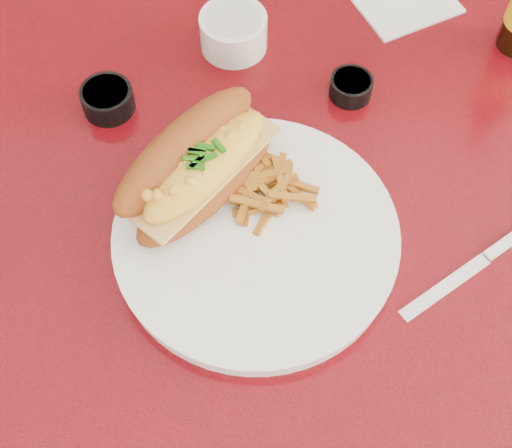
{
  "coord_description": "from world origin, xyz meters",
  "views": [
    {
      "loc": [
        -0.08,
        -0.47,
        1.44
      ],
      "look_at": [
        -0.07,
        -0.1,
        0.81
      ],
      "focal_mm": 50.0,
      "sensor_mm": 36.0,
      "label": 1
    }
  ],
  "objects_px": {
    "dinner_plate": "(256,237)",
    "gravy_ramekin": "(234,31)",
    "sauce_cup_left": "(107,99)",
    "knife": "(481,262)",
    "diner_table": "(306,238)",
    "mac_hoagie": "(199,165)",
    "fork": "(317,207)",
    "sauce_cup_right": "(351,86)",
    "booth_bench_far": "(278,0)"
  },
  "relations": [
    {
      "from": "diner_table",
      "to": "booth_bench_far",
      "type": "bearing_deg",
      "value": 90.0
    },
    {
      "from": "gravy_ramekin",
      "to": "knife",
      "type": "distance_m",
      "value": 0.41
    },
    {
      "from": "diner_table",
      "to": "sauce_cup_right",
      "type": "distance_m",
      "value": 0.21
    },
    {
      "from": "sauce_cup_left",
      "to": "diner_table",
      "type": "bearing_deg",
      "value": -21.36
    },
    {
      "from": "gravy_ramekin",
      "to": "fork",
      "type": "bearing_deg",
      "value": -71.11
    },
    {
      "from": "dinner_plate",
      "to": "gravy_ramekin",
      "type": "xyz_separation_m",
      "value": [
        -0.02,
        0.29,
        0.01
      ]
    },
    {
      "from": "sauce_cup_left",
      "to": "dinner_plate",
      "type": "bearing_deg",
      "value": -47.58
    },
    {
      "from": "gravy_ramekin",
      "to": "knife",
      "type": "relative_size",
      "value": 0.68
    },
    {
      "from": "mac_hoagie",
      "to": "knife",
      "type": "height_order",
      "value": "mac_hoagie"
    },
    {
      "from": "diner_table",
      "to": "fork",
      "type": "relative_size",
      "value": 7.77
    },
    {
      "from": "mac_hoagie",
      "to": "sauce_cup_right",
      "type": "bearing_deg",
      "value": -10.26
    },
    {
      "from": "dinner_plate",
      "to": "mac_hoagie",
      "type": "height_order",
      "value": "mac_hoagie"
    },
    {
      "from": "sauce_cup_left",
      "to": "knife",
      "type": "distance_m",
      "value": 0.47
    },
    {
      "from": "dinner_plate",
      "to": "sauce_cup_right",
      "type": "bearing_deg",
      "value": 59.93
    },
    {
      "from": "sauce_cup_right",
      "to": "fork",
      "type": "bearing_deg",
      "value": -106.84
    },
    {
      "from": "diner_table",
      "to": "sauce_cup_left",
      "type": "height_order",
      "value": "sauce_cup_left"
    },
    {
      "from": "dinner_plate",
      "to": "gravy_ramekin",
      "type": "height_order",
      "value": "gravy_ramekin"
    },
    {
      "from": "gravy_ramekin",
      "to": "sauce_cup_left",
      "type": "xyz_separation_m",
      "value": [
        -0.15,
        -0.1,
        -0.01
      ]
    },
    {
      "from": "diner_table",
      "to": "mac_hoagie",
      "type": "bearing_deg",
      "value": -165.36
    },
    {
      "from": "fork",
      "to": "sauce_cup_right",
      "type": "relative_size",
      "value": 2.6
    },
    {
      "from": "diner_table",
      "to": "knife",
      "type": "distance_m",
      "value": 0.27
    },
    {
      "from": "sauce_cup_right",
      "to": "gravy_ramekin",
      "type": "bearing_deg",
      "value": 149.33
    },
    {
      "from": "diner_table",
      "to": "dinner_plate",
      "type": "xyz_separation_m",
      "value": [
        -0.07,
        -0.1,
        0.17
      ]
    },
    {
      "from": "gravy_ramekin",
      "to": "sauce_cup_left",
      "type": "bearing_deg",
      "value": -146.5
    },
    {
      "from": "sauce_cup_left",
      "to": "knife",
      "type": "height_order",
      "value": "sauce_cup_left"
    },
    {
      "from": "mac_hoagie",
      "to": "knife",
      "type": "distance_m",
      "value": 0.32
    },
    {
      "from": "booth_bench_far",
      "to": "gravy_ramekin",
      "type": "xyz_separation_m",
      "value": [
        -0.09,
        -0.62,
        0.51
      ]
    },
    {
      "from": "diner_table",
      "to": "dinner_plate",
      "type": "bearing_deg",
      "value": -125.89
    },
    {
      "from": "diner_table",
      "to": "sauce_cup_right",
      "type": "relative_size",
      "value": 20.19
    },
    {
      "from": "dinner_plate",
      "to": "fork",
      "type": "distance_m",
      "value": 0.07
    },
    {
      "from": "fork",
      "to": "sauce_cup_right",
      "type": "distance_m",
      "value": 0.18
    },
    {
      "from": "booth_bench_far",
      "to": "sauce_cup_left",
      "type": "xyz_separation_m",
      "value": [
        -0.24,
        -0.72,
        0.5
      ]
    },
    {
      "from": "mac_hoagie",
      "to": "sauce_cup_left",
      "type": "relative_size",
      "value": 2.97
    },
    {
      "from": "booth_bench_far",
      "to": "diner_table",
      "type": "bearing_deg",
      "value": -90.0
    },
    {
      "from": "diner_table",
      "to": "gravy_ramekin",
      "type": "height_order",
      "value": "gravy_ramekin"
    },
    {
      "from": "dinner_plate",
      "to": "sauce_cup_left",
      "type": "bearing_deg",
      "value": 132.42
    },
    {
      "from": "fork",
      "to": "sauce_cup_left",
      "type": "height_order",
      "value": "sauce_cup_left"
    },
    {
      "from": "gravy_ramekin",
      "to": "booth_bench_far",
      "type": "bearing_deg",
      "value": 81.55
    },
    {
      "from": "booth_bench_far",
      "to": "dinner_plate",
      "type": "distance_m",
      "value": 1.03
    },
    {
      "from": "diner_table",
      "to": "gravy_ramekin",
      "type": "distance_m",
      "value": 0.28
    },
    {
      "from": "diner_table",
      "to": "booth_bench_far",
      "type": "xyz_separation_m",
      "value": [
        0.0,
        0.81,
        -0.32
      ]
    },
    {
      "from": "sauce_cup_left",
      "to": "gravy_ramekin",
      "type": "bearing_deg",
      "value": 33.5
    },
    {
      "from": "diner_table",
      "to": "booth_bench_far",
      "type": "relative_size",
      "value": 1.03
    },
    {
      "from": "mac_hoagie",
      "to": "booth_bench_far",
      "type": "bearing_deg",
      "value": 32.16
    },
    {
      "from": "diner_table",
      "to": "knife",
      "type": "relative_size",
      "value": 7.61
    },
    {
      "from": "sauce_cup_right",
      "to": "booth_bench_far",
      "type": "bearing_deg",
      "value": 94.11
    },
    {
      "from": "fork",
      "to": "knife",
      "type": "relative_size",
      "value": 0.98
    },
    {
      "from": "diner_table",
      "to": "booth_bench_far",
      "type": "height_order",
      "value": "booth_bench_far"
    },
    {
      "from": "sauce_cup_left",
      "to": "booth_bench_far",
      "type": "bearing_deg",
      "value": 71.28
    },
    {
      "from": "knife",
      "to": "sauce_cup_left",
      "type": "bearing_deg",
      "value": 117.85
    }
  ]
}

